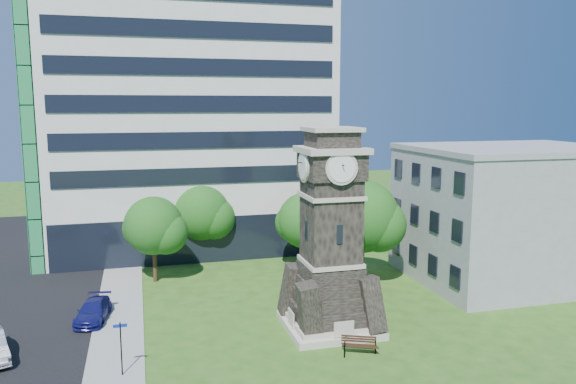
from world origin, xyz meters
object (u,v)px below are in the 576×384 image
object	(u,v)px
clock_tower	(331,244)
park_bench	(360,344)
car_east_lot	(486,289)
car_street_north	(93,311)
street_sign	(121,343)

from	to	relation	value
clock_tower	park_bench	bearing A→B (deg)	-84.01
car_east_lot	car_street_north	bearing A→B (deg)	61.48
car_street_north	park_bench	distance (m)	16.95
park_bench	car_street_north	bearing A→B (deg)	172.09
car_street_north	car_east_lot	bearing A→B (deg)	2.80
clock_tower	car_east_lot	world-z (taller)	clock_tower
clock_tower	park_bench	xyz separation A→B (m)	(0.40, -3.84, -4.76)
clock_tower	car_street_north	size ratio (longest dim) A/B	2.86
car_east_lot	street_sign	distance (m)	25.20
street_sign	park_bench	bearing A→B (deg)	-5.29
car_street_north	car_east_lot	distance (m)	26.66
car_street_north	street_sign	size ratio (longest dim) A/B	1.52
clock_tower	car_street_north	world-z (taller)	clock_tower
clock_tower	park_bench	world-z (taller)	clock_tower
street_sign	clock_tower	bearing A→B (deg)	12.44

